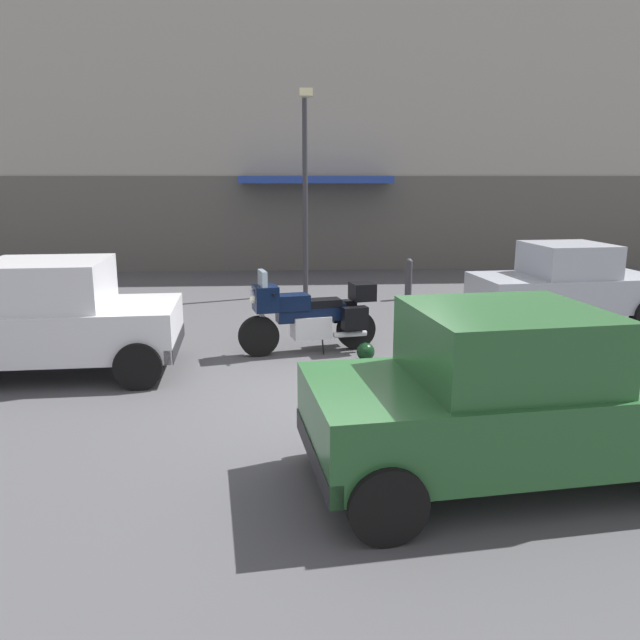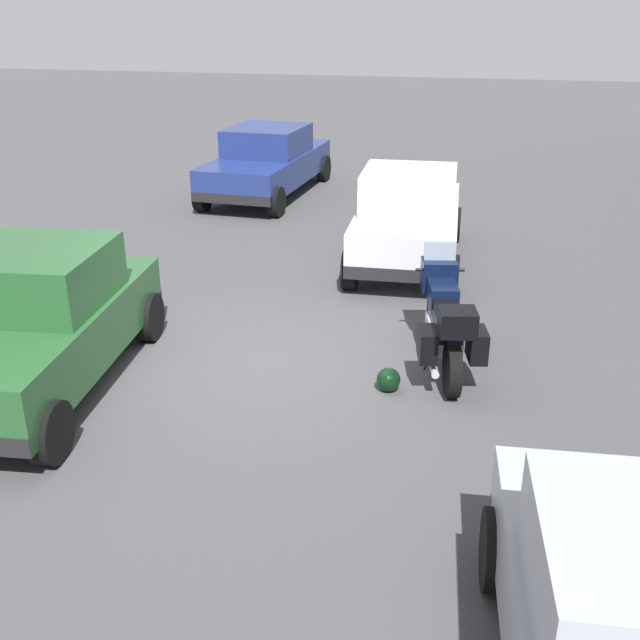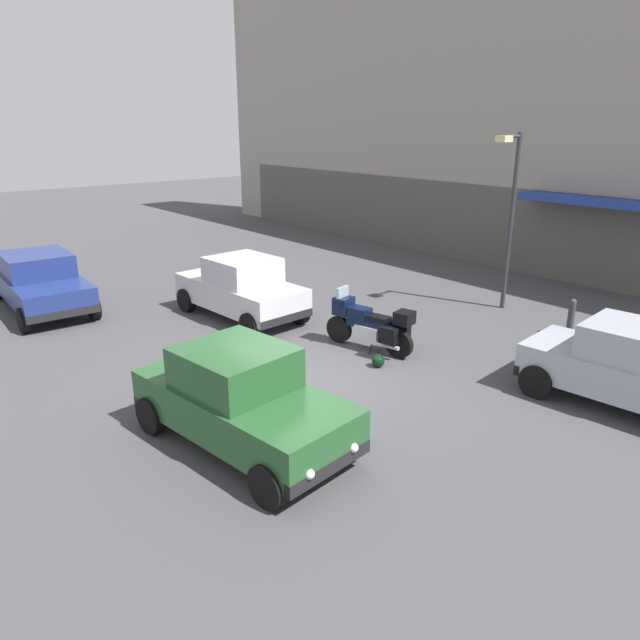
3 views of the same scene
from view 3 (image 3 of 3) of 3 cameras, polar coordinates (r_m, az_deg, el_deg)
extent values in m
plane|color=#424244|center=(11.63, -1.56, -6.37)|extent=(80.00, 80.00, 0.00)
cube|color=gray|center=(20.89, 28.08, 18.05)|extent=(39.73, 2.40, 10.83)
cube|color=#514E48|center=(20.09, 24.97, 6.91)|extent=(35.76, 0.12, 2.80)
cube|color=navy|center=(19.48, 25.13, 10.47)|extent=(4.40, 1.10, 0.20)
cylinder|color=black|center=(13.73, 1.88, -0.88)|extent=(0.66, 0.27, 0.64)
cylinder|color=black|center=(12.92, 7.72, -2.35)|extent=(0.66, 0.27, 0.64)
cylinder|color=#B7B7BC|center=(13.58, 1.96, 0.81)|extent=(0.33, 0.14, 0.68)
cube|color=#B7B7BC|center=(13.25, 4.86, -1.23)|extent=(0.67, 0.52, 0.36)
cube|color=black|center=(13.17, 4.89, -0.25)|extent=(1.13, 0.51, 0.28)
cube|color=black|center=(13.27, 3.83, 0.75)|extent=(0.58, 0.44, 0.24)
cube|color=black|center=(13.03, 5.65, 0.16)|extent=(0.61, 0.41, 0.12)
cube|color=black|center=(13.48, 2.32, 1.42)|extent=(0.45, 0.51, 0.40)
cube|color=#8C9EAD|center=(13.41, 2.19, 2.67)|extent=(0.16, 0.41, 0.28)
sphere|color=#EAEACC|center=(13.58, 1.70, 1.56)|extent=(0.14, 0.14, 0.14)
cylinder|color=black|center=(13.40, 2.60, 1.76)|extent=(0.17, 0.61, 0.04)
cylinder|color=#B7B7BC|center=(12.84, 6.61, -2.53)|extent=(0.56, 0.20, 0.09)
cube|color=black|center=(12.66, 6.66, -1.50)|extent=(0.43, 0.28, 0.36)
cube|color=black|center=(13.11, 7.93, -0.82)|extent=(0.43, 0.28, 0.36)
cube|color=black|center=(12.66, 8.23, 0.21)|extent=(0.44, 0.47, 0.28)
cylinder|color=black|center=(13.13, 4.95, -2.68)|extent=(0.05, 0.13, 0.29)
sphere|color=black|center=(12.46, 5.69, -3.98)|extent=(0.28, 0.28, 0.28)
cube|color=#235128|center=(9.39, -7.52, -8.55)|extent=(3.96, 2.07, 0.68)
cube|color=#235128|center=(9.21, -8.30, -4.59)|extent=(1.76, 1.68, 0.64)
cube|color=#8C9EAD|center=(8.69, -5.17, -5.97)|extent=(0.22, 1.39, 0.54)
cube|color=#8C9EAD|center=(9.77, -11.06, -3.36)|extent=(0.22, 1.39, 0.51)
cube|color=black|center=(8.34, 0.95, -14.11)|extent=(0.31, 1.64, 0.20)
cube|color=black|center=(10.86, -13.75, -6.42)|extent=(0.31, 1.64, 0.20)
cylinder|color=black|center=(9.11, 2.41, -11.74)|extent=(0.66, 0.29, 0.64)
cylinder|color=black|center=(8.18, -5.04, -15.77)|extent=(0.66, 0.29, 0.64)
cylinder|color=black|center=(11.00, -9.16, -6.33)|extent=(0.66, 0.29, 0.64)
cylinder|color=black|center=(10.23, -16.12, -8.89)|extent=(0.66, 0.29, 0.64)
sphere|color=silver|center=(8.54, 3.29, -12.33)|extent=(0.14, 0.14, 0.14)
sphere|color=silver|center=(7.97, -1.03, -14.80)|extent=(0.14, 0.14, 0.14)
cube|color=navy|center=(17.84, -25.60, 2.98)|extent=(4.58, 1.97, 0.64)
cube|color=navy|center=(17.75, -25.92, 4.93)|extent=(1.98, 1.71, 0.60)
cube|color=#8C9EAD|center=(18.61, -26.52, 5.42)|extent=(0.13, 1.50, 0.51)
cube|color=#8C9EAD|center=(16.88, -25.25, 4.40)|extent=(0.13, 1.50, 0.48)
cube|color=black|center=(19.99, -26.92, 3.68)|extent=(0.20, 1.76, 0.20)
cube|color=black|center=(15.82, -23.71, 0.55)|extent=(0.20, 1.76, 0.20)
cylinder|color=black|center=(19.79, -24.29, 3.62)|extent=(0.65, 0.25, 0.64)
cylinder|color=black|center=(16.07, -26.90, -0.01)|extent=(0.65, 0.25, 0.64)
cylinder|color=black|center=(16.41, -21.21, 1.14)|extent=(0.65, 0.25, 0.64)
sphere|color=silver|center=(19.94, -28.35, 3.78)|extent=(0.14, 0.14, 0.14)
sphere|color=silver|center=(20.10, -25.66, 4.29)|extent=(0.14, 0.14, 0.14)
cube|color=#9EA3AD|center=(11.92, 27.49, -4.62)|extent=(3.53, 1.86, 0.64)
cube|color=#9EA3AD|center=(11.71, 27.94, -1.83)|extent=(1.52, 1.55, 0.60)
cube|color=#8C9EAD|center=(11.89, 25.00, -1.09)|extent=(0.18, 1.33, 0.48)
cube|color=black|center=(12.51, 20.22, -3.63)|extent=(0.26, 1.56, 0.20)
cylinder|color=black|center=(13.05, 23.14, -3.55)|extent=(0.66, 0.28, 0.64)
cylinder|color=black|center=(11.77, 20.37, -5.60)|extent=(0.66, 0.28, 0.64)
cube|color=silver|center=(15.51, -7.77, 2.60)|extent=(3.88, 1.85, 0.68)
cube|color=silver|center=(15.22, -7.54, 4.87)|extent=(1.68, 1.60, 0.64)
cube|color=#8C9EAD|center=(15.82, -9.15, 5.32)|extent=(0.14, 1.40, 0.54)
cube|color=#8C9EAD|center=(14.63, -5.81, 4.37)|extent=(0.14, 1.40, 0.51)
cube|color=black|center=(17.06, -11.39, 3.06)|extent=(0.21, 1.64, 0.20)
cube|color=black|center=(14.18, -3.33, 0.16)|extent=(0.21, 1.64, 0.20)
cylinder|color=black|center=(16.37, -12.91, 1.92)|extent=(0.65, 0.26, 0.64)
cylinder|color=black|center=(17.17, -8.45, 2.99)|extent=(0.65, 0.26, 0.64)
cylinder|color=black|center=(14.05, -6.81, -0.54)|extent=(0.65, 0.26, 0.64)
cylinder|color=black|center=(14.98, -2.03, 0.81)|extent=(0.65, 0.26, 0.64)
sphere|color=silver|center=(16.84, -12.80, 3.18)|extent=(0.14, 0.14, 0.14)
sphere|color=silver|center=(17.30, -10.24, 3.76)|extent=(0.14, 0.14, 0.14)
cylinder|color=#2D2D33|center=(16.61, 18.10, 8.88)|extent=(0.12, 0.12, 4.68)
cylinder|color=#2D2D33|center=(16.11, 18.24, 16.64)|extent=(0.08, 0.70, 0.08)
cube|color=beige|center=(15.81, 17.51, 16.51)|extent=(0.28, 0.36, 0.16)
cylinder|color=#333338|center=(15.30, 23.26, 0.07)|extent=(0.16, 0.16, 0.86)
sphere|color=#333338|center=(15.17, 23.46, 1.62)|extent=(0.16, 0.16, 0.16)
camera|label=1|loc=(9.53, -43.74, 0.17)|focal=34.86mm
camera|label=2|loc=(9.36, 48.06, 7.64)|focal=41.80mm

